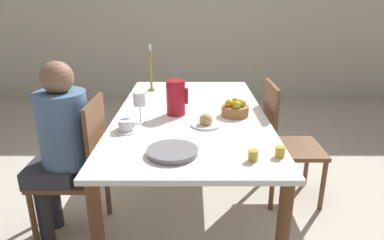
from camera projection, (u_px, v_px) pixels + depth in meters
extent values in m
plane|color=beige|center=(192.00, 201.00, 2.67)|extent=(20.00, 20.00, 0.00)
cube|color=beige|center=(193.00, 12.00, 5.03)|extent=(10.00, 0.06, 2.60)
cube|color=white|center=(192.00, 115.00, 2.43)|extent=(1.04, 1.90, 0.03)
cylinder|color=brown|center=(100.00, 240.00, 1.72)|extent=(0.07, 0.07, 0.69)
cylinder|color=brown|center=(146.00, 121.00, 3.39)|extent=(0.07, 0.07, 0.69)
cylinder|color=brown|center=(239.00, 121.00, 3.38)|extent=(0.07, 0.07, 0.69)
cylinder|color=brown|center=(35.00, 221.00, 2.11)|extent=(0.04, 0.04, 0.40)
cylinder|color=brown|center=(58.00, 189.00, 2.45)|extent=(0.04, 0.04, 0.40)
cylinder|color=brown|center=(95.00, 221.00, 2.10)|extent=(0.04, 0.04, 0.40)
cylinder|color=brown|center=(109.00, 189.00, 2.45)|extent=(0.04, 0.04, 0.40)
cube|color=brown|center=(71.00, 175.00, 2.21)|extent=(0.42, 0.42, 0.03)
cube|color=brown|center=(98.00, 138.00, 2.12)|extent=(0.03, 0.39, 0.49)
cylinder|color=brown|center=(308.00, 163.00, 2.84)|extent=(0.04, 0.04, 0.40)
cylinder|color=brown|center=(324.00, 186.00, 2.49)|extent=(0.04, 0.04, 0.40)
cylinder|color=brown|center=(264.00, 163.00, 2.84)|extent=(0.04, 0.04, 0.40)
cylinder|color=brown|center=(274.00, 186.00, 2.49)|extent=(0.04, 0.04, 0.40)
cube|color=brown|center=(295.00, 149.00, 2.59)|extent=(0.42, 0.42, 0.03)
cube|color=brown|center=(272.00, 116.00, 2.51)|extent=(0.03, 0.39, 0.49)
cylinder|color=#33333D|center=(46.00, 212.00, 2.16)|extent=(0.09, 0.09, 0.43)
cylinder|color=#33333D|center=(55.00, 198.00, 2.31)|extent=(0.09, 0.09, 0.43)
cube|color=#33333D|center=(57.00, 170.00, 2.15)|extent=(0.30, 0.34, 0.11)
cylinder|color=#4C6B93|center=(66.00, 129.00, 2.06)|extent=(0.30, 0.30, 0.46)
sphere|color=brown|center=(59.00, 77.00, 1.95)|extent=(0.19, 0.19, 0.19)
cylinder|color=brown|center=(59.00, 101.00, 2.22)|extent=(0.25, 0.06, 0.20)
cylinder|color=#A31423|center=(177.00, 98.00, 2.36)|extent=(0.13, 0.13, 0.24)
cube|color=#A31423|center=(188.00, 96.00, 2.35)|extent=(0.02, 0.02, 0.11)
cone|color=#A31423|center=(170.00, 84.00, 2.33)|extent=(0.04, 0.04, 0.04)
cylinder|color=white|center=(142.00, 122.00, 2.24)|extent=(0.08, 0.08, 0.00)
cylinder|color=white|center=(142.00, 114.00, 2.22)|extent=(0.01, 0.01, 0.11)
cylinder|color=white|center=(141.00, 99.00, 2.19)|extent=(0.08, 0.08, 0.09)
cylinder|color=silver|center=(128.00, 131.00, 2.10)|extent=(0.15, 0.15, 0.01)
cylinder|color=silver|center=(127.00, 125.00, 2.08)|extent=(0.09, 0.09, 0.06)
cube|color=silver|center=(135.00, 125.00, 2.08)|extent=(0.01, 0.01, 0.03)
cylinder|color=gray|center=(174.00, 153.00, 1.78)|extent=(0.27, 0.27, 0.02)
cylinder|color=gray|center=(174.00, 150.00, 1.78)|extent=(0.27, 0.27, 0.01)
cylinder|color=silver|center=(207.00, 125.00, 2.18)|extent=(0.19, 0.19, 0.01)
sphere|color=tan|center=(207.00, 120.00, 2.17)|extent=(0.08, 0.08, 0.08)
cylinder|color=gold|center=(281.00, 152.00, 1.75)|extent=(0.05, 0.05, 0.06)
cylinder|color=gold|center=(282.00, 148.00, 1.74)|extent=(0.05, 0.05, 0.01)
cylinder|color=gold|center=(255.00, 155.00, 1.71)|extent=(0.05, 0.05, 0.06)
cylinder|color=gold|center=(255.00, 151.00, 1.70)|extent=(0.05, 0.05, 0.01)
cylinder|color=#9E6B3D|center=(237.00, 111.00, 2.36)|extent=(0.19, 0.19, 0.07)
sphere|color=gold|center=(243.00, 103.00, 2.34)|extent=(0.06, 0.06, 0.06)
sphere|color=gold|center=(237.00, 102.00, 2.38)|extent=(0.06, 0.06, 0.06)
sphere|color=gold|center=(231.00, 104.00, 2.34)|extent=(0.06, 0.06, 0.06)
sphere|color=gold|center=(239.00, 105.00, 2.30)|extent=(0.06, 0.06, 0.06)
cylinder|color=olive|center=(153.00, 90.00, 3.01)|extent=(0.06, 0.06, 0.01)
cylinder|color=olive|center=(153.00, 70.00, 2.95)|extent=(0.02, 0.02, 0.34)
cylinder|color=beige|center=(152.00, 48.00, 2.88)|extent=(0.02, 0.02, 0.05)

